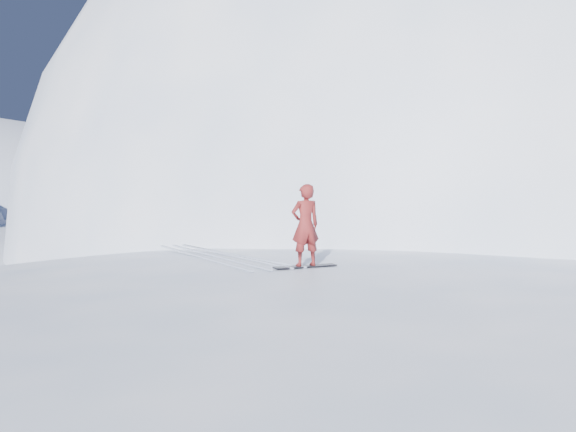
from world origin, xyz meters
The scene contains 8 objects.
ground centered at (0.00, 0.00, 0.00)m, with size 400.00×400.00×0.00m, color white.
near_ridge centered at (1.00, 3.00, 0.00)m, with size 36.00×28.00×4.80m, color white.
summit_peak centered at (22.00, 26.00, 0.00)m, with size 60.00×56.00×56.00m, color white.
peak_shoulder centered at (10.00, 20.00, 0.00)m, with size 28.00×24.00×18.00m, color white.
wind_bumps centered at (-0.56, 2.12, 0.00)m, with size 16.00×14.40×1.00m.
snowboard centered at (-0.15, 2.14, 2.41)m, with size 1.49×0.28×0.02m, color black.
snowboarder centered at (-0.15, 2.14, 3.35)m, with size 0.67×0.44×1.84m, color maroon.
board_tracks centered at (-1.37, 4.89, 2.42)m, with size 2.18×5.95×0.04m.
Camera 1 is at (-5.40, -9.29, 4.21)m, focal length 35.00 mm.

